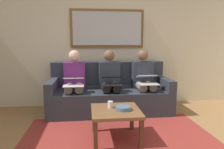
{
  "coord_description": "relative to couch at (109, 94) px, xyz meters",
  "views": [
    {
      "loc": [
        0.39,
        1.69,
        1.28
      ],
      "look_at": [
        0.0,
        -1.7,
        0.75
      ],
      "focal_mm": 33.33,
      "sensor_mm": 36.0,
      "label": 1
    }
  ],
  "objects": [
    {
      "name": "bowl",
      "position": [
        -0.05,
        1.24,
        0.12
      ],
      "size": [
        0.2,
        0.2,
        0.05
      ],
      "primitive_type": "cylinder",
      "color": "slate",
      "rests_on": "coffee_table"
    },
    {
      "name": "person_right",
      "position": [
        0.64,
        0.07,
        0.3
      ],
      "size": [
        0.38,
        0.58,
        1.14
      ],
      "color": "#66236B",
      "rests_on": "couch"
    },
    {
      "name": "cup",
      "position": [
        0.11,
        1.13,
        0.14
      ],
      "size": [
        0.07,
        0.07,
        0.09
      ],
      "primitive_type": "cylinder",
      "color": "silver",
      "rests_on": "coffee_table"
    },
    {
      "name": "laptop_white",
      "position": [
        0.64,
        0.32,
        0.31
      ],
      "size": [
        0.34,
        0.33,
        0.14
      ],
      "color": "white"
    },
    {
      "name": "coffee_table",
      "position": [
        0.04,
        1.22,
        0.04
      ],
      "size": [
        0.63,
        0.63,
        0.41
      ],
      "color": "brown",
      "rests_on": "ground_plane"
    },
    {
      "name": "laptop_black",
      "position": [
        0.0,
        0.31,
        0.32
      ],
      "size": [
        0.35,
        0.35,
        0.15
      ],
      "color": "black"
    },
    {
      "name": "area_rug",
      "position": [
        0.0,
        1.27,
        -0.31
      ],
      "size": [
        2.6,
        1.8,
        0.01
      ],
      "primitive_type": "cube",
      "color": "maroon",
      "rests_on": "ground_plane"
    },
    {
      "name": "person_middle",
      "position": [
        0.0,
        0.07,
        0.3
      ],
      "size": [
        0.38,
        0.58,
        1.14
      ],
      "color": "#2D3342",
      "rests_on": "couch"
    },
    {
      "name": "laptop_silver",
      "position": [
        -0.64,
        0.31,
        0.32
      ],
      "size": [
        0.34,
        0.37,
        0.16
      ],
      "color": "silver"
    },
    {
      "name": "wall_rear",
      "position": [
        0.0,
        -0.48,
        0.99
      ],
      "size": [
        6.0,
        0.12,
        2.6
      ],
      "primitive_type": "cube",
      "color": "beige",
      "rests_on": "ground_plane"
    },
    {
      "name": "person_left",
      "position": [
        -0.64,
        0.07,
        0.3
      ],
      "size": [
        0.38,
        0.58,
        1.14
      ],
      "color": "#2D3342",
      "rests_on": "couch"
    },
    {
      "name": "framed_mirror",
      "position": [
        0.0,
        -0.39,
        1.24
      ],
      "size": [
        1.46,
        0.05,
        0.75
      ],
      "color": "brown"
    },
    {
      "name": "couch",
      "position": [
        0.0,
        0.0,
        0.0
      ],
      "size": [
        2.2,
        0.9,
        0.9
      ],
      "color": "#2D333D",
      "rests_on": "ground_plane"
    }
  ]
}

